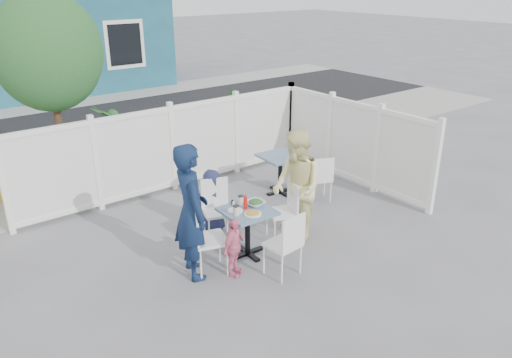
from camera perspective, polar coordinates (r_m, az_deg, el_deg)
ground at (r=7.75m, az=-1.13°, el=-6.85°), size 80.00×80.00×0.00m
near_sidewalk at (r=10.76m, az=-13.33°, el=1.15°), size 24.00×2.60×0.01m
street at (r=14.07m, az=-19.81°, el=5.39°), size 24.00×5.00×0.01m
far_sidewalk at (r=16.97m, az=-23.29°, el=7.63°), size 24.00×1.60×0.01m
fence_back at (r=9.35m, az=-9.52°, el=3.32°), size 5.86×0.08×1.60m
fence_right at (r=9.74m, az=10.98°, el=3.98°), size 0.08×3.66×1.60m
tree at (r=9.15m, az=-22.70°, el=13.20°), size 1.80×1.62×3.59m
potted_shrub_a at (r=9.62m, az=-15.92°, el=3.48°), size 0.98×0.98×1.62m
potted_shrub_b at (r=10.74m, az=-2.80°, el=5.73°), size 1.21×1.37×1.44m
main_table at (r=7.09m, az=-0.98°, el=-4.73°), size 0.71×0.71×0.72m
spare_table at (r=9.14m, az=2.80°, el=1.73°), size 0.75×0.75×0.74m
chair_left at (r=6.70m, az=-6.03°, el=-6.29°), size 0.56×0.57×1.00m
chair_right at (r=7.56m, az=3.47°, el=-3.20°), size 0.51×0.52×0.90m
chair_back at (r=7.61m, az=-4.54°, el=-2.92°), size 0.53×0.53×0.93m
chair_near at (r=6.61m, az=3.58°, el=-7.05°), size 0.46×0.44×0.92m
chair_spare at (r=8.86m, az=7.44°, el=0.37°), size 0.51×0.50×0.85m
man at (r=6.53m, az=-7.41°, el=-3.72°), size 0.59×0.76×1.86m
woman at (r=7.42m, az=4.69°, el=-0.90°), size 0.88×1.00×1.72m
boy at (r=7.81m, az=-5.01°, el=-2.51°), size 0.51×0.35×1.02m
toddler at (r=6.69m, az=-2.56°, el=-7.81°), size 0.53×0.40×0.84m
plate_main at (r=6.89m, az=-0.37°, el=-4.00°), size 0.24×0.24×0.02m
plate_side at (r=6.98m, az=-2.39°, el=-3.64°), size 0.21×0.21×0.01m
salad_bowl at (r=7.14m, az=-0.05°, el=-2.80°), size 0.26×0.26×0.06m
coffee_cup_a at (r=6.85m, az=-2.29°, el=-3.63°), size 0.09×0.09×0.13m
coffee_cup_b at (r=7.17m, az=-1.75°, el=-2.44°), size 0.08×0.08×0.12m
ketchup_bottle at (r=7.01m, az=-1.21°, el=-2.75°), size 0.06×0.06×0.18m
salt_shaker at (r=7.12m, az=-2.59°, el=-2.86°), size 0.03×0.03×0.07m
pepper_shaker at (r=7.18m, az=-2.72°, el=-2.66°), size 0.03×0.03×0.07m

